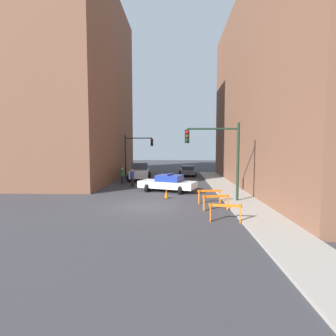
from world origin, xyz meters
name	(u,v)px	position (x,y,z in m)	size (l,w,h in m)	color
ground_plane	(148,206)	(0.00, 0.00, 0.00)	(120.00, 120.00, 0.00)	#38383D
sidewalk_right	(247,206)	(6.20, 0.00, 0.06)	(2.40, 44.00, 0.12)	#9E998E
building_corner_left	(57,88)	(-12.00, 14.00, 10.54)	(14.00, 20.00, 21.07)	brown
building_right	(308,88)	(13.40, 8.00, 8.92)	(12.00, 28.00, 17.84)	brown
traffic_light_near	(220,150)	(4.73, 1.47, 3.53)	(3.64, 0.35, 5.20)	black
traffic_light_far	(134,150)	(-3.30, 15.14, 3.40)	(3.44, 0.35, 5.20)	black
police_car	(168,183)	(1.07, 5.49, 0.72)	(5.05, 3.36, 1.52)	white
white_truck	(140,172)	(-2.50, 13.66, 0.91)	(2.99, 5.57, 1.90)	silver
parked_car_near	(188,171)	(3.19, 17.96, 0.67)	(2.29, 4.31, 1.31)	#474C51
pedestrian_crossing	(132,178)	(-2.39, 8.15, 0.86)	(0.44, 0.44, 1.66)	black
pedestrian_corner	(122,176)	(-3.70, 9.87, 0.86)	(0.49, 0.49, 1.66)	black
barrier_front	(225,210)	(4.22, -3.38, 0.62)	(1.59, 0.39, 0.90)	orange
barrier_mid	(216,200)	(4.11, -0.94, 0.62)	(1.58, 0.43, 0.90)	orange
barrier_back	(209,194)	(3.98, 1.00, 0.62)	(1.58, 0.41, 0.90)	orange
traffic_cone	(166,194)	(1.07, 2.50, 0.32)	(0.36, 0.36, 0.66)	black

